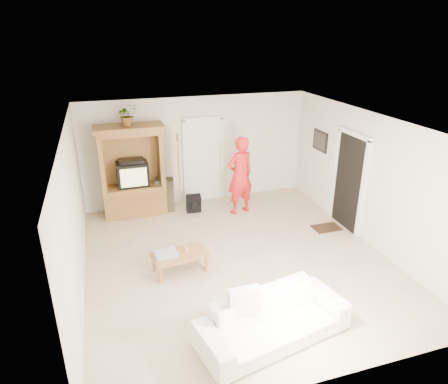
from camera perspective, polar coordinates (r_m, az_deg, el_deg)
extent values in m
plane|color=tan|center=(7.69, 1.79, -9.54)|extent=(6.00, 6.00, 0.00)
plane|color=white|center=(6.69, 2.06, 9.72)|extent=(6.00, 6.00, 0.00)
plane|color=silver|center=(9.80, -3.90, 5.96)|extent=(5.50, 0.00, 5.50)
plane|color=silver|center=(4.73, 14.38, -14.26)|extent=(5.50, 0.00, 5.50)
plane|color=silver|center=(6.77, -20.68, -3.28)|extent=(0.00, 6.00, 6.00)
plane|color=silver|center=(8.35, 20.04, 1.66)|extent=(0.00, 6.00, 6.00)
cube|color=#9C6730|center=(9.57, -12.58, -1.02)|extent=(1.40, 0.60, 0.70)
cube|color=#9C6730|center=(9.22, -17.09, 3.94)|extent=(0.10, 0.60, 1.20)
cube|color=#9C6730|center=(9.31, -9.08, 4.82)|extent=(0.10, 0.60, 1.20)
cube|color=#9C6730|center=(9.50, -13.22, 4.87)|extent=(1.40, 0.06, 1.20)
cube|color=#9C6730|center=(9.07, -13.43, 8.30)|extent=(1.40, 0.60, 0.10)
cube|color=#9C6730|center=(9.05, -13.49, 8.91)|extent=(1.52, 0.68, 0.10)
cube|color=#9C6730|center=(8.91, -6.51, 4.18)|extent=(0.16, 0.67, 1.15)
cube|color=black|center=(9.37, -12.92, 2.56)|extent=(0.70, 0.52, 0.55)
cube|color=tan|center=(9.12, -12.75, 2.01)|extent=(0.58, 0.02, 0.42)
cube|color=black|center=(9.24, -13.07, 4.34)|extent=(0.55, 0.35, 0.08)
cube|color=#9B6535|center=(9.27, -12.45, -1.12)|extent=(1.19, 0.03, 0.25)
cube|color=white|center=(9.89, -2.97, 4.44)|extent=(0.85, 0.05, 2.04)
cube|color=black|center=(8.88, 17.41, 1.28)|extent=(0.05, 0.90, 2.04)
cube|color=black|center=(9.75, 13.59, 7.12)|extent=(0.03, 0.60, 0.48)
cube|color=#382316|center=(9.06, 14.44, -4.96)|extent=(0.60, 0.40, 0.02)
imported|color=#4C7238|center=(8.97, -13.64, 10.66)|extent=(0.53, 0.50, 0.47)
imported|color=red|center=(9.18, 2.30, 2.36)|extent=(0.76, 0.60, 1.85)
imported|color=white|center=(5.85, 7.05, -17.66)|extent=(2.28, 1.26, 0.63)
cube|color=#9B6535|center=(7.21, -6.34, -8.89)|extent=(1.04, 0.66, 0.05)
cube|color=#9B6535|center=(7.04, -9.02, -11.65)|extent=(0.06, 0.06, 0.31)
cube|color=#9B6535|center=(7.37, -9.97, -10.02)|extent=(0.06, 0.06, 0.31)
cube|color=#9B6535|center=(7.27, -2.53, -10.16)|extent=(0.06, 0.06, 0.31)
cube|color=#9B6535|center=(7.59, -3.76, -8.66)|extent=(0.06, 0.06, 0.31)
cube|color=#DB497B|center=(7.15, -8.33, -8.71)|extent=(0.41, 0.32, 0.08)
cylinder|color=tan|center=(7.23, -5.40, -8.05)|extent=(0.08, 0.08, 0.10)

